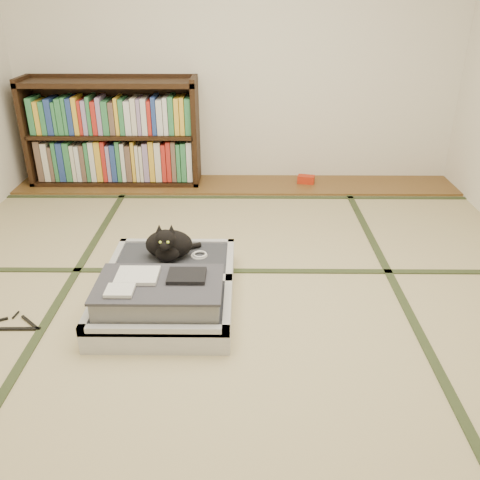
{
  "coord_description": "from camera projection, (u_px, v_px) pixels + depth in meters",
  "views": [
    {
      "loc": [
        0.08,
        -2.44,
        1.62
      ],
      "look_at": [
        0.05,
        0.35,
        0.25
      ],
      "focal_mm": 38.0,
      "sensor_mm": 36.0,
      "label": 1
    }
  ],
  "objects": [
    {
      "name": "red_item",
      "position": [
        306.0,
        179.0,
        4.7
      ],
      "size": [
        0.17,
        0.12,
        0.07
      ],
      "primitive_type": "cube",
      "rotation": [
        0.0,
        0.0,
        -0.23
      ],
      "color": "#B4250E",
      "rests_on": "wood_strip"
    },
    {
      "name": "cat",
      "position": [
        169.0,
        245.0,
        3.07
      ],
      "size": [
        0.33,
        0.33,
        0.27
      ],
      "color": "black",
      "rests_on": "suitcase"
    },
    {
      "name": "room_shell",
      "position": [
        228.0,
        30.0,
        2.26
      ],
      "size": [
        4.5,
        4.5,
        4.5
      ],
      "color": "white",
      "rests_on": "ground"
    },
    {
      "name": "bookcase",
      "position": [
        113.0,
        136.0,
        4.57
      ],
      "size": [
        1.53,
        0.35,
        0.99
      ],
      "color": "black",
      "rests_on": "wood_strip"
    },
    {
      "name": "wood_strip",
      "position": [
        236.0,
        185.0,
        4.69
      ],
      "size": [
        4.0,
        0.5,
        0.02
      ],
      "primitive_type": "cube",
      "color": "brown",
      "rests_on": "ground"
    },
    {
      "name": "cable_coil",
      "position": [
        199.0,
        255.0,
        3.14
      ],
      "size": [
        0.1,
        0.1,
        0.02
      ],
      "color": "white",
      "rests_on": "suitcase"
    },
    {
      "name": "hanger",
      "position": [
        8.0,
        326.0,
        2.72
      ],
      "size": [
        0.38,
        0.17,
        0.01
      ],
      "color": "black",
      "rests_on": "floor"
    },
    {
      "name": "suitcase",
      "position": [
        166.0,
        290.0,
        2.87
      ],
      "size": [
        0.74,
        0.99,
        0.29
      ],
      "color": "silver",
      "rests_on": "floor"
    },
    {
      "name": "tatami_borders",
      "position": [
        233.0,
        264.0,
        3.34
      ],
      "size": [
        4.0,
        4.5,
        0.01
      ],
      "color": "#2D381E",
      "rests_on": "ground"
    },
    {
      "name": "floor",
      "position": [
        231.0,
        306.0,
        2.9
      ],
      "size": [
        4.5,
        4.5,
        0.0
      ],
      "primitive_type": "plane",
      "color": "tan",
      "rests_on": "ground"
    }
  ]
}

